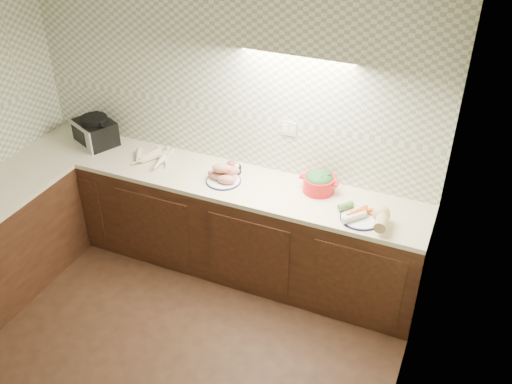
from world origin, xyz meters
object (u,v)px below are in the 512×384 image
at_px(toaster_oven, 95,131).
at_px(sweet_potato_plate, 224,175).
at_px(onion_bowl, 233,168).
at_px(dutch_oven, 319,182).
at_px(veg_plate, 370,215).
at_px(parsnip_pile, 156,157).

relative_size(toaster_oven, sweet_potato_plate, 1.56).
bearing_deg(onion_bowl, toaster_oven, -178.86).
bearing_deg(toaster_oven, dutch_oven, 25.73).
xyz_separation_m(toaster_oven, veg_plate, (2.60, -0.19, -0.07)).
bearing_deg(onion_bowl, veg_plate, -10.25).
bearing_deg(veg_plate, dutch_oven, 153.70).
distance_m(sweet_potato_plate, dutch_oven, 0.78).
relative_size(onion_bowl, dutch_oven, 0.45).
height_order(onion_bowl, veg_plate, veg_plate).
relative_size(parsnip_pile, sweet_potato_plate, 1.47).
bearing_deg(toaster_oven, veg_plate, 20.39).
height_order(toaster_oven, parsnip_pile, toaster_oven).
relative_size(parsnip_pile, onion_bowl, 2.98).
bearing_deg(onion_bowl, dutch_oven, 0.89).
distance_m(parsnip_pile, onion_bowl, 0.70).
height_order(sweet_potato_plate, onion_bowl, sweet_potato_plate).
xyz_separation_m(toaster_oven, onion_bowl, (1.37, 0.03, -0.08)).
bearing_deg(dutch_oven, parsnip_pile, -173.72).
relative_size(parsnip_pile, veg_plate, 1.04).
bearing_deg(parsnip_pile, veg_plate, -4.11).
bearing_deg(onion_bowl, parsnip_pile, -173.18).
distance_m(toaster_oven, dutch_oven, 2.13).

